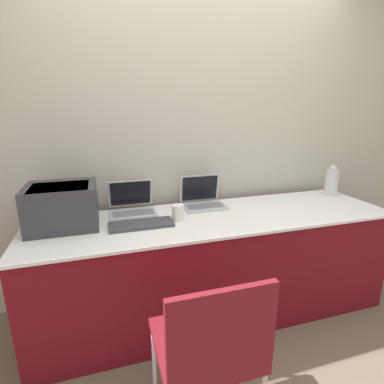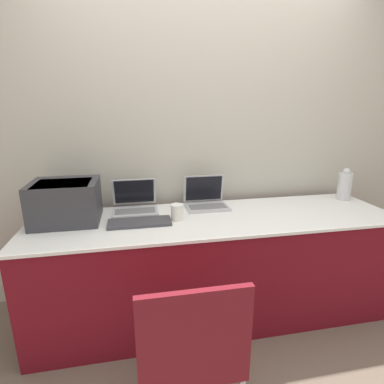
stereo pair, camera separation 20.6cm
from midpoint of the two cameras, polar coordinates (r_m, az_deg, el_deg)
ground_plane at (r=2.26m, az=4.77°, el=-26.49°), size 14.00×14.00×0.00m
wall_back at (r=2.44m, az=-1.59°, el=10.67°), size 8.00×0.05×2.60m
table at (r=2.29m, az=1.74°, el=-13.72°), size 2.56×0.71×0.78m
printer at (r=2.11m, az=-26.08°, el=-2.19°), size 0.42×0.36×0.28m
laptop_left at (r=2.24m, az=-13.90°, el=-2.66°), size 0.33×0.29×0.23m
laptop_right at (r=2.31m, az=-0.45°, el=-1.51°), size 0.32×0.25×0.23m
external_keyboard at (r=1.99m, az=-12.61°, el=-6.11°), size 0.41×0.16×0.02m
coffee_cup at (r=2.03m, az=-5.65°, el=-4.00°), size 0.08×0.08×0.11m
metal_pitcher at (r=2.82m, az=23.23°, el=1.82°), size 0.11×0.11×0.27m
chair at (r=1.49m, az=-0.99°, el=-27.06°), size 0.45×0.46×0.87m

